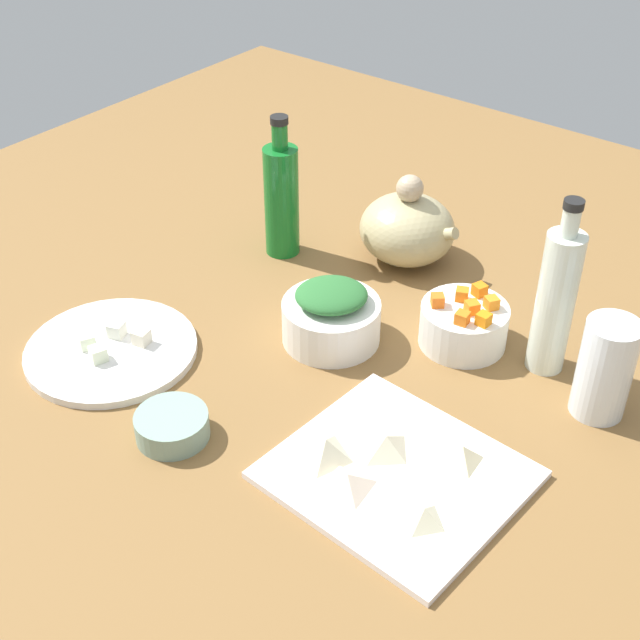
{
  "coord_description": "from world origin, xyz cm",
  "views": [
    {
      "loc": [
        63.74,
        -81.03,
        82.76
      ],
      "look_at": [
        0.0,
        0.0,
        8.0
      ],
      "focal_mm": 49.52,
      "sensor_mm": 36.0,
      "label": 1
    }
  ],
  "objects": [
    {
      "name": "carrot_cube_5",
      "position": [
        15.72,
        18.01,
        10.25
      ],
      "size": [
        2.32,
        2.32,
        1.8
      ],
      "primitive_type": "cube",
      "rotation": [
        0.0,
        0.0,
        1.21
      ],
      "color": "orange",
      "rests_on": "bowl_carrots"
    },
    {
      "name": "tofu_cube_1",
      "position": [
        -22.05,
        -23.05,
        5.3
      ],
      "size": [
        2.83,
        2.83,
        2.2
      ],
      "primitive_type": "cube",
      "rotation": [
        0.0,
        0.0,
        2.78
      ],
      "color": "#ECF5CE",
      "rests_on": "plate_tofu"
    },
    {
      "name": "tabletop",
      "position": [
        0.0,
        0.0,
        1.5
      ],
      "size": [
        190.0,
        190.0,
        3.0
      ],
      "primitive_type": "cube",
      "color": "brown",
      "rests_on": "ground"
    },
    {
      "name": "carrot_cube_6",
      "position": [
        17.11,
        13.43,
        10.25
      ],
      "size": [
        2.5,
        2.5,
        1.8
      ],
      "primitive_type": "cube",
      "rotation": [
        0.0,
        0.0,
        0.97
      ],
      "color": "orange",
      "rests_on": "bowl_carrots"
    },
    {
      "name": "carrot_cube_1",
      "position": [
        14.28,
        15.41,
        10.25
      ],
      "size": [
        2.38,
        2.38,
        1.8
      ],
      "primitive_type": "cube",
      "rotation": [
        0.0,
        0.0,
        0.43
      ],
      "color": "orange",
      "rests_on": "bowl_carrots"
    },
    {
      "name": "dumpling_3",
      "position": [
        20.55,
        -12.68,
        5.29
      ],
      "size": [
        5.38,
        5.81,
        2.57
      ],
      "primitive_type": "pyramid",
      "rotation": [
        0.0,
        0.0,
        4.61
      ],
      "color": "beige",
      "rests_on": "cutting_board"
    },
    {
      "name": "bowl_carrots",
      "position": [
        15.84,
        13.96,
        6.18
      ],
      "size": [
        12.91,
        12.91,
        6.35
      ],
      "primitive_type": "cylinder",
      "color": "white",
      "rests_on": "tabletop"
    },
    {
      "name": "tofu_cube_2",
      "position": [
        -20.18,
        -16.51,
        5.3
      ],
      "size": [
        2.61,
        2.61,
        2.2
      ],
      "primitive_type": "cube",
      "rotation": [
        0.0,
        0.0,
        0.21
      ],
      "color": "#F4E7CB",
      "rests_on": "plate_tofu"
    },
    {
      "name": "tofu_cube_3",
      "position": [
        -25.63,
        -22.02,
        5.3
      ],
      "size": [
        3.0,
        3.0,
        2.2
      ],
      "primitive_type": "cube",
      "rotation": [
        0.0,
        0.0,
        1.06
      ],
      "color": "silver",
      "rests_on": "plate_tofu"
    },
    {
      "name": "carrot_cube_0",
      "position": [
        12.29,
        11.9,
        10.25
      ],
      "size": [
        2.54,
        2.54,
        1.8
      ],
      "primitive_type": "cube",
      "rotation": [
        0.0,
        0.0,
        2.29
      ],
      "color": "orange",
      "rests_on": "bowl_carrots"
    },
    {
      "name": "bowl_small_side",
      "position": [
        -3.39,
        -26.67,
        4.75
      ],
      "size": [
        9.64,
        9.64,
        3.5
      ],
      "primitive_type": "cylinder",
      "color": "gray",
      "rests_on": "tabletop"
    },
    {
      "name": "dumpling_1",
      "position": [
        15.22,
        -18.14,
        5.45
      ],
      "size": [
        6.88,
        7.19,
        2.89
      ],
      "primitive_type": "pyramid",
      "rotation": [
        0.0,
        0.0,
        5.08
      ],
      "color": "beige",
      "rests_on": "cutting_board"
    },
    {
      "name": "dumpling_0",
      "position": [
        20.4,
        -20.66,
        5.09
      ],
      "size": [
        7.62,
        7.63,
        2.18
      ],
      "primitive_type": "pyramid",
      "rotation": [
        0.0,
        0.0,
        0.91
      ],
      "color": "beige",
      "rests_on": "cutting_board"
    },
    {
      "name": "bottle_0",
      "position": [
        27.85,
        16.67,
        14.43
      ],
      "size": [
        5.39,
        5.39,
        26.7
      ],
      "color": "silver",
      "rests_on": "tabletop"
    },
    {
      "name": "teapot",
      "position": [
        -3.83,
        28.44,
        9.01
      ],
      "size": [
        17.59,
        15.52,
        15.6
      ],
      "color": "tan",
      "rests_on": "tabletop"
    },
    {
      "name": "plate_tofu",
      "position": [
        -23.11,
        -20.0,
        3.6
      ],
      "size": [
        25.02,
        25.02,
        1.2
      ],
      "primitive_type": "cylinder",
      "color": "white",
      "rests_on": "tabletop"
    },
    {
      "name": "carrot_cube_4",
      "position": [
        18.75,
        16.15,
        10.25
      ],
      "size": [
        2.48,
        2.48,
        1.8
      ],
      "primitive_type": "cube",
      "rotation": [
        0.0,
        0.0,
        2.58
      ],
      "color": "orange",
      "rests_on": "bowl_carrots"
    },
    {
      "name": "dumpling_2",
      "position": [
        28.85,
        -8.15,
        5.19
      ],
      "size": [
        6.36,
        6.33,
        2.38
      ],
      "primitive_type": "pyramid",
      "rotation": [
        0.0,
        0.0,
        2.39
      ],
      "color": "beige",
      "rests_on": "cutting_board"
    },
    {
      "name": "chopped_greens_mound",
      "position": [
        -0.12,
        2.67,
        10.94
      ],
      "size": [
        14.39,
        14.36,
        2.96
      ],
      "primitive_type": "ellipsoid",
      "rotation": [
        0.0,
        0.0,
        0.76
      ],
      "color": "#2D6B32",
      "rests_on": "bowl_greens"
    },
    {
      "name": "carrot_cube_3",
      "position": [
        19.86,
        11.92,
        10.25
      ],
      "size": [
        1.93,
        1.93,
        1.8
      ],
      "primitive_type": "cube",
      "rotation": [
        0.0,
        0.0,
        3.07
      ],
      "color": "orange",
      "rests_on": "bowl_carrots"
    },
    {
      "name": "dumpling_4",
      "position": [
        30.56,
        -19.5,
        5.1
      ],
      "size": [
        4.37,
        4.48,
        2.19
      ],
      "primitive_type": "pyramid",
      "rotation": [
        0.0,
        0.0,
        1.66
      ],
      "color": "beige",
      "rests_on": "cutting_board"
    },
    {
      "name": "drinking_glass_0",
      "position": [
        37.77,
        12.2,
        10.13
      ],
      "size": [
        7.27,
        7.27,
        14.25
      ],
      "primitive_type": "cylinder",
      "color": "white",
      "rests_on": "tabletop"
    },
    {
      "name": "bowl_greens",
      "position": [
        -0.12,
        2.67,
        6.23
      ],
      "size": [
        14.58,
        14.58,
        6.46
      ],
      "primitive_type": "cylinder",
      "color": "white",
      "rests_on": "tabletop"
    },
    {
      "name": "cutting_board",
      "position": [
        23.71,
        -14.8,
        3.5
      ],
      "size": [
        29.96,
        27.45,
        1.0
      ],
      "primitive_type": "cube",
      "rotation": [
        0.0,
        0.0,
        -0.06
      ],
      "color": "white",
      "rests_on": "tabletop"
    },
    {
      "name": "tofu_cube_0",
      "position": [
        -24.42,
        -17.54,
        5.3
      ],
      "size": [
        2.8,
        2.8,
        2.2
      ],
      "primitive_type": "cube",
      "rotation": [
        0.0,
        0.0,
        1.9
      ],
      "color": "white",
      "rests_on": "plate_tofu"
    },
    {
      "name": "bottle_1",
      "position": [
        -21.96,
        17.54,
        13.25
      ],
      "size": [
        5.84,
        5.84,
        24.58
      ],
      "color": "#146B25",
      "rests_on": "tabletop"
    },
    {
      "name": "carrot_cube_2",
      "position": [
        17.35,
        10.33,
        10.25
      ],
      "size": [
        2.0,
        2.0,
        1.8
      ],
      "primitive_type": "cube",
      "rotation": [
        0.0,
        0.0,
        1.69
      ],
      "color": "orange",
      "rests_on": "bowl_carrots"
    }
  ]
}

